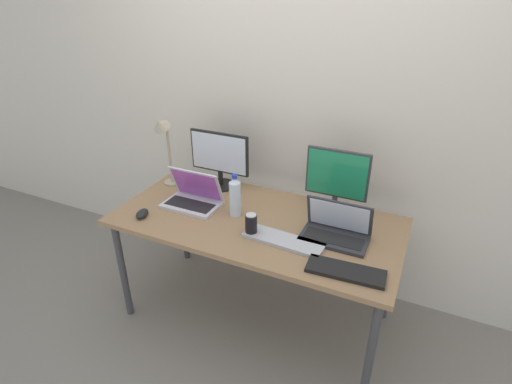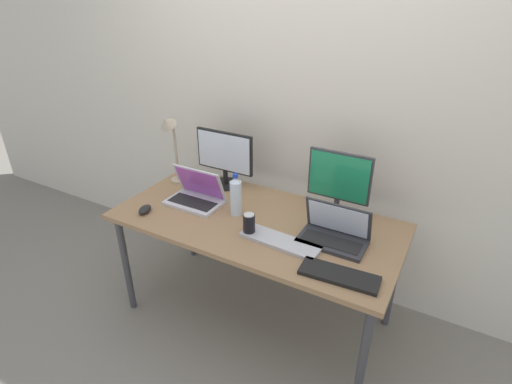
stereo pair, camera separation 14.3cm
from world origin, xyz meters
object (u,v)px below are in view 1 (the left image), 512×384
at_px(laptop_silver, 193,197).
at_px(keyboard_aux, 346,271).
at_px(monitor_left, 220,158).
at_px(monitor_center, 337,179).
at_px(soda_can_near_keyboard, 251,225).
at_px(water_bottle, 235,197).
at_px(laptop_secondary, 336,230).
at_px(desk_lamp, 164,138).
at_px(mouse_by_keyboard, 142,214).
at_px(keyboard_main, 283,240).
at_px(work_desk, 256,228).

height_order(laptop_silver, keyboard_aux, laptop_silver).
distance_m(monitor_left, monitor_center, 0.78).
relative_size(monitor_left, soda_can_near_keyboard, 3.29).
bearing_deg(monitor_center, water_bottle, -151.12).
bearing_deg(laptop_secondary, desk_lamp, 173.34).
bearing_deg(monitor_center, soda_can_near_keyboard, -127.84).
relative_size(soda_can_near_keyboard, desk_lamp, 0.25).
distance_m(monitor_left, laptop_secondary, 0.92).
distance_m(water_bottle, soda_can_near_keyboard, 0.24).
xyz_separation_m(keyboard_aux, mouse_by_keyboard, (-1.21, 0.01, 0.01)).
bearing_deg(mouse_by_keyboard, laptop_silver, 36.95).
height_order(monitor_center, keyboard_main, monitor_center).
bearing_deg(monitor_left, desk_lamp, -155.68).
xyz_separation_m(laptop_silver, keyboard_aux, (1.02, -0.26, -0.04)).
distance_m(monitor_center, mouse_by_keyboard, 1.15).
height_order(laptop_silver, mouse_by_keyboard, laptop_silver).
xyz_separation_m(monitor_center, desk_lamp, (-1.10, -0.14, 0.13)).
xyz_separation_m(laptop_secondary, desk_lamp, (-1.19, 0.14, 0.29)).
xyz_separation_m(water_bottle, soda_can_near_keyboard, (0.18, -0.15, -0.06)).
distance_m(laptop_secondary, soda_can_near_keyboard, 0.45).
bearing_deg(monitor_left, laptop_secondary, -18.15).
bearing_deg(monitor_center, desk_lamp, -172.95).
bearing_deg(desk_lamp, laptop_silver, -26.59).
relative_size(monitor_left, monitor_center, 1.05).
distance_m(work_desk, keyboard_aux, 0.65).
height_order(work_desk, monitor_center, monitor_center).
distance_m(laptop_secondary, desk_lamp, 1.23).
bearing_deg(keyboard_main, keyboard_aux, -14.14).
xyz_separation_m(work_desk, soda_can_near_keyboard, (0.04, -0.15, 0.12)).
bearing_deg(water_bottle, laptop_silver, 179.80).
bearing_deg(work_desk, soda_can_near_keyboard, -74.59).
bearing_deg(monitor_left, laptop_silver, -95.21).
relative_size(water_bottle, desk_lamp, 0.53).
height_order(mouse_by_keyboard, desk_lamp, desk_lamp).
bearing_deg(keyboard_main, work_desk, 150.71).
xyz_separation_m(monitor_left, keyboard_aux, (0.99, -0.55, -0.19)).
bearing_deg(keyboard_main, soda_can_near_keyboard, -173.99).
relative_size(laptop_secondary, keyboard_aux, 0.96).
bearing_deg(monitor_left, work_desk, -36.27).
relative_size(monitor_left, desk_lamp, 0.84).
distance_m(mouse_by_keyboard, soda_can_near_keyboard, 0.67).
relative_size(monitor_center, laptop_secondary, 1.11).
xyz_separation_m(monitor_left, keyboard_main, (0.63, -0.44, -0.19)).
distance_m(monitor_center, soda_can_near_keyboard, 0.57).
bearing_deg(soda_can_near_keyboard, keyboard_main, 2.51).
relative_size(laptop_silver, soda_can_near_keyboard, 2.70).
bearing_deg(soda_can_near_keyboard, keyboard_aux, -11.10).
height_order(mouse_by_keyboard, soda_can_near_keyboard, soda_can_near_keyboard).
bearing_deg(laptop_silver, keyboard_aux, -14.44).
bearing_deg(desk_lamp, monitor_left, 24.32).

